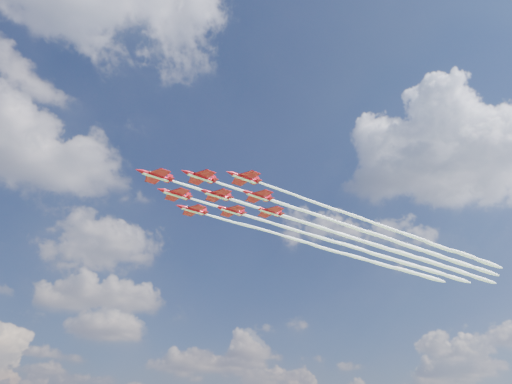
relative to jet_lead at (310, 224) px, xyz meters
The scene contains 9 objects.
jet_lead is the anchor object (origin of this frame).
jet_row2_port 13.51m from the jet_lead, 23.29° to the right, with size 133.37×31.73×3.09m.
jet_row2_starb 13.51m from the jet_lead, 45.95° to the left, with size 133.37×31.73×3.09m.
jet_row3_port 27.01m from the jet_lead, 23.29° to the right, with size 133.37×31.73×3.09m.
jet_row3_centre 22.23m from the jet_lead, 11.33° to the left, with size 133.37×31.73×3.09m.
jet_row3_starb 27.01m from the jet_lead, 45.95° to the left, with size 133.37×31.73×3.09m.
jet_row4_port 34.22m from the jet_lead, ahead, with size 133.37×31.73×3.09m.
jet_row4_starb 34.22m from the jet_lead, 24.29° to the left, with size 133.37×31.73×3.09m.
jet_tail 44.46m from the jet_lead, 11.33° to the left, with size 133.37×31.73×3.09m.
Camera 1 is at (-51.76, -136.83, 18.38)m, focal length 35.00 mm.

